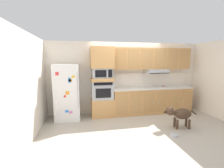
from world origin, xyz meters
name	(u,v)px	position (x,y,z in m)	size (l,w,h in m)	color
ground_plane	(135,122)	(0.00, 0.00, 0.00)	(9.60, 9.60, 0.00)	#B2A899
back_kitchen_wall	(126,78)	(0.00, 1.11, 1.25)	(6.20, 0.12, 2.50)	silver
side_panel_left	(34,84)	(-2.80, 0.00, 1.25)	(0.12, 7.10, 2.50)	silver
side_panel_right	(217,79)	(2.80, 0.00, 1.25)	(0.12, 7.10, 2.50)	white
refrigerator	(67,92)	(-2.04, 0.68, 0.88)	(0.76, 0.73, 1.76)	white
oven_base_cabinet	(102,107)	(-0.92, 0.75, 0.30)	(0.74, 0.62, 0.60)	tan
built_in_oven	(102,90)	(-0.92, 0.75, 0.90)	(0.70, 0.62, 0.60)	#A8AAAF
appliance_mid_shelf	(102,79)	(-0.92, 0.75, 1.25)	(0.74, 0.62, 0.10)	tan
microwave	(102,73)	(-0.92, 0.75, 1.46)	(0.64, 0.54, 0.32)	#A8AAAF
appliance_upper_cabinet	(102,58)	(-0.92, 0.75, 1.96)	(0.74, 0.62, 0.68)	tan
lower_cabinet_run	(152,100)	(0.88, 0.75, 0.44)	(2.86, 0.63, 0.88)	tan
countertop_slab	(152,88)	(0.88, 0.75, 0.90)	(2.90, 0.64, 0.04)	beige
backsplash_panel	(149,79)	(0.88, 1.04, 1.17)	(2.90, 0.02, 0.50)	white
upper_cabinet_with_hood	(152,60)	(0.89, 0.87, 1.90)	(2.86, 0.48, 0.88)	tan
screwdriver	(163,86)	(1.38, 0.86, 0.93)	(0.17, 0.17, 0.03)	red
dog	(180,114)	(1.05, -0.65, 0.41)	(0.94, 0.36, 0.63)	#473323
dog_food_bowl	(174,135)	(0.64, -1.07, 0.03)	(0.20, 0.20, 0.06)	#B2B7BC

